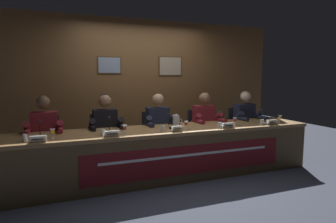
{
  "coord_description": "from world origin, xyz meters",
  "views": [
    {
      "loc": [
        -1.46,
        -3.83,
        1.48
      ],
      "look_at": [
        0.0,
        0.0,
        0.98
      ],
      "focal_mm": 29.75,
      "sensor_mm": 36.0,
      "label": 1
    }
  ],
  "objects_px": {
    "microphone_far_left": "(40,132)",
    "microphone_far_right": "(265,118)",
    "nameplate_far_left": "(38,139)",
    "microphone_left": "(110,127)",
    "panelist_left": "(106,128)",
    "panelist_center": "(159,125)",
    "panelist_far_right": "(247,119)",
    "juice_glass_far_right": "(280,118)",
    "microphone_center": "(170,123)",
    "conference_table": "(171,144)",
    "nameplate_right": "(228,125)",
    "water_cup_right": "(219,125)",
    "chair_far_left": "(46,148)",
    "nameplate_left": "(112,134)",
    "water_cup_left": "(103,133)",
    "juice_glass_far_left": "(53,132)",
    "juice_glass_left": "(125,128)",
    "water_cup_far_left": "(25,138)",
    "nameplate_far_right": "(272,122)",
    "nameplate_center": "(177,129)",
    "chair_right": "(200,135)",
    "chair_left": "(105,143)",
    "juice_glass_center": "(186,124)",
    "juice_glass_right": "(235,120)",
    "chair_center": "(156,139)",
    "chair_far_right": "(240,132)",
    "panelist_right": "(206,122)",
    "water_pitcher_central": "(176,121)",
    "water_cup_far_right": "(262,122)",
    "microphone_right": "(223,121)",
    "water_cup_center": "(162,129)",
    "panelist_far_left": "(44,132)"
  },
  "relations": [
    {
      "from": "water_cup_far_right",
      "to": "juice_glass_left",
      "type": "bearing_deg",
      "value": 179.4
    },
    {
      "from": "microphone_center",
      "to": "panelist_far_right",
      "type": "height_order",
      "value": "panelist_far_right"
    },
    {
      "from": "microphone_center",
      "to": "nameplate_right",
      "type": "bearing_deg",
      "value": -19.71
    },
    {
      "from": "nameplate_left",
      "to": "juice_glass_far_left",
      "type": "bearing_deg",
      "value": 166.76
    },
    {
      "from": "nameplate_far_left",
      "to": "juice_glass_far_right",
      "type": "relative_size",
      "value": 1.5
    },
    {
      "from": "water_cup_left",
      "to": "chair_left",
      "type": "bearing_deg",
      "value": 81.0
    },
    {
      "from": "panelist_right",
      "to": "water_pitcher_central",
      "type": "distance_m",
      "value": 0.84
    },
    {
      "from": "water_cup_center",
      "to": "nameplate_right",
      "type": "xyz_separation_m",
      "value": [
        1.01,
        -0.1,
        0.0
      ]
    },
    {
      "from": "nameplate_left",
      "to": "panelist_far_right",
      "type": "bearing_deg",
      "value": 15.52
    },
    {
      "from": "nameplate_center",
      "to": "chair_right",
      "type": "height_order",
      "value": "chair_right"
    },
    {
      "from": "nameplate_center",
      "to": "juice_glass_left",
      "type": "bearing_deg",
      "value": 173.88
    },
    {
      "from": "microphone_right",
      "to": "water_cup_far_right",
      "type": "height_order",
      "value": "microphone_right"
    },
    {
      "from": "juice_glass_far_left",
      "to": "panelist_far_right",
      "type": "bearing_deg",
      "value": 9.58
    },
    {
      "from": "juice_glass_right",
      "to": "microphone_left",
      "type": "bearing_deg",
      "value": 176.46
    },
    {
      "from": "chair_far_right",
      "to": "water_cup_far_right",
      "type": "xyz_separation_m",
      "value": [
        -0.19,
        -0.84,
        0.33
      ]
    },
    {
      "from": "nameplate_far_right",
      "to": "water_cup_right",
      "type": "bearing_deg",
      "value": 177.05
    },
    {
      "from": "juice_glass_right",
      "to": "panelist_far_left",
      "type": "bearing_deg",
      "value": 168.81
    },
    {
      "from": "microphone_center",
      "to": "panelist_right",
      "type": "relative_size",
      "value": 0.18
    },
    {
      "from": "chair_right",
      "to": "chair_far_left",
      "type": "bearing_deg",
      "value": 180.0
    },
    {
      "from": "juice_glass_right",
      "to": "water_cup_far_right",
      "type": "bearing_deg",
      "value": -10.49
    },
    {
      "from": "chair_far_left",
      "to": "nameplate_right",
      "type": "relative_size",
      "value": 4.69
    },
    {
      "from": "microphone_far_left",
      "to": "water_cup_right",
      "type": "relative_size",
      "value": 2.54
    },
    {
      "from": "chair_center",
      "to": "nameplate_center",
      "type": "bearing_deg",
      "value": -88.35
    },
    {
      "from": "nameplate_far_left",
      "to": "panelist_far_right",
      "type": "height_order",
      "value": "panelist_far_right"
    },
    {
      "from": "nameplate_center",
      "to": "chair_right",
      "type": "bearing_deg",
      "value": 46.94
    },
    {
      "from": "conference_table",
      "to": "juice_glass_far_right",
      "type": "distance_m",
      "value": 1.95
    },
    {
      "from": "water_cup_left",
      "to": "juice_glass_right",
      "type": "distance_m",
      "value": 2.06
    },
    {
      "from": "juice_glass_far_left",
      "to": "chair_left",
      "type": "xyz_separation_m",
      "value": [
        0.73,
        0.76,
        -0.38
      ]
    },
    {
      "from": "chair_far_right",
      "to": "microphone_far_right",
      "type": "relative_size",
      "value": 4.2
    },
    {
      "from": "panelist_left",
      "to": "water_pitcher_central",
      "type": "xyz_separation_m",
      "value": [
        0.99,
        -0.4,
        0.11
      ]
    },
    {
      "from": "microphone_far_right",
      "to": "nameplate_center",
      "type": "bearing_deg",
      "value": -172.01
    },
    {
      "from": "microphone_far_left",
      "to": "microphone_far_right",
      "type": "xyz_separation_m",
      "value": [
        3.48,
        0.01,
        0.0
      ]
    },
    {
      "from": "water_cup_right",
      "to": "chair_far_left",
      "type": "bearing_deg",
      "value": 160.87
    },
    {
      "from": "nameplate_far_left",
      "to": "microphone_center",
      "type": "relative_size",
      "value": 0.86
    },
    {
      "from": "panelist_left",
      "to": "panelist_center",
      "type": "relative_size",
      "value": 1.0
    },
    {
      "from": "juice_glass_far_left",
      "to": "juice_glass_left",
      "type": "xyz_separation_m",
      "value": [
        0.89,
        -0.06,
        0.0
      ]
    },
    {
      "from": "water_cup_far_left",
      "to": "nameplate_far_right",
      "type": "distance_m",
      "value": 3.58
    },
    {
      "from": "water_cup_far_right",
      "to": "chair_right",
      "type": "bearing_deg",
      "value": 128.75
    },
    {
      "from": "nameplate_center",
      "to": "juice_glass_center",
      "type": "height_order",
      "value": "juice_glass_center"
    },
    {
      "from": "panelist_left",
      "to": "water_cup_left",
      "type": "bearing_deg",
      "value": -101.87
    },
    {
      "from": "nameplate_far_left",
      "to": "microphone_left",
      "type": "xyz_separation_m",
      "value": [
        0.88,
        0.3,
        0.03
      ]
    },
    {
      "from": "microphone_left",
      "to": "microphone_far_right",
      "type": "height_order",
      "value": "same"
    },
    {
      "from": "panelist_center",
      "to": "nameplate_right",
      "type": "xyz_separation_m",
      "value": [
        0.84,
        -0.71,
        0.05
      ]
    },
    {
      "from": "chair_far_left",
      "to": "nameplate_far_right",
      "type": "height_order",
      "value": "chair_far_left"
    },
    {
      "from": "panelist_left",
      "to": "juice_glass_center",
      "type": "xyz_separation_m",
      "value": [
        1.06,
        -0.59,
        0.1
      ]
    },
    {
      "from": "nameplate_left",
      "to": "juice_glass_far_right",
      "type": "bearing_deg",
      "value": 2.66
    },
    {
      "from": "chair_center",
      "to": "chair_right",
      "type": "height_order",
      "value": "same"
    },
    {
      "from": "chair_right",
      "to": "microphone_right",
      "type": "bearing_deg",
      "value": -86.53
    },
    {
      "from": "chair_far_left",
      "to": "juice_glass_far_right",
      "type": "bearing_deg",
      "value": -12.25
    },
    {
      "from": "nameplate_left",
      "to": "panelist_center",
      "type": "bearing_deg",
      "value": 39.18
    }
  ]
}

